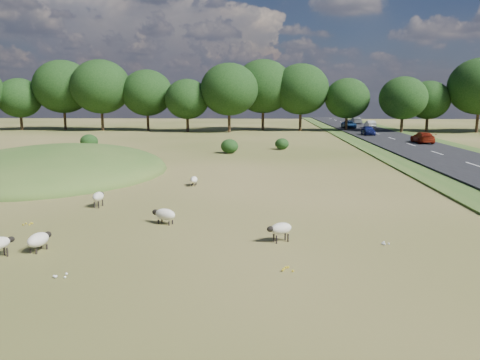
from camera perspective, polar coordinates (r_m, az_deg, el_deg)
name	(u,v)px	position (r m, az deg, el deg)	size (l,w,h in m)	color
ground	(226,160)	(41.97, -1.67, 2.50)	(160.00, 160.00, 0.00)	#3E4E18
mound	(57,173)	(37.20, -21.44, 0.82)	(16.00, 20.00, 4.00)	#33561E
road	(417,147)	(54.41, 20.75, 3.73)	(8.00, 150.00, 0.25)	black
treeline	(237,91)	(77.04, -0.43, 10.85)	(96.28, 14.66, 11.70)	black
shrubs	(175,143)	(49.76, -7.89, 4.44)	(22.63, 5.51, 1.55)	black
sheep_0	(194,180)	(29.67, -5.66, 0.01)	(0.45, 1.02, 0.59)	beige
sheep_1	(98,197)	(24.86, -16.88, -1.94)	(0.50, 1.08, 0.78)	beige
sheep_2	(39,240)	(18.62, -23.33, -6.68)	(0.73, 1.23, 0.68)	beige
sheep_3	(280,229)	(18.18, 4.94, -5.93)	(1.09, 0.82, 0.77)	beige
sheep_4	(165,214)	(20.93, -9.18, -4.15)	(1.24, 0.90, 0.69)	beige
car_1	(356,120)	(97.39, 13.93, 7.10)	(1.95, 4.81, 1.40)	#9DA0A4
car_2	(368,130)	(68.65, 15.35, 5.85)	(1.52, 3.77, 1.28)	navy
car_3	(423,137)	(58.70, 21.39, 4.85)	(1.78, 4.39, 1.27)	maroon
car_4	(370,124)	(84.82, 15.59, 6.57)	(1.33, 3.81, 1.25)	silver
car_6	(349,124)	(83.32, 13.13, 6.62)	(2.04, 4.43, 1.23)	navy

